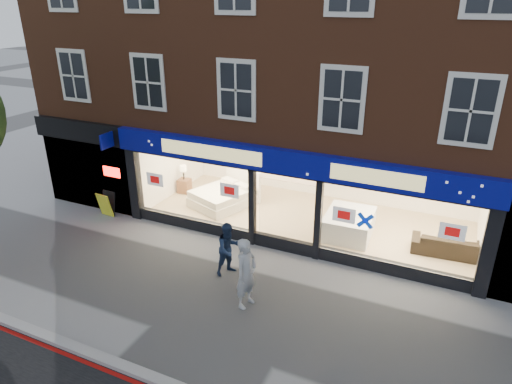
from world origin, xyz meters
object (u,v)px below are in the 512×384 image
Objects in this scene: pedestrian_grey at (246,273)px; display_bed at (225,196)px; pedestrian_blue at (229,249)px; a_board at (107,204)px; sofa at (448,245)px; mattress_stack at (349,224)px.

display_bed is at bearing 45.74° from pedestrian_grey.
pedestrian_grey reaches higher than pedestrian_blue.
a_board is 0.57× the size of pedestrian_blue.
a_board is at bearing 5.99° from sofa.
sofa is at bearing 0.50° from mattress_stack.
pedestrian_blue reaches higher than mattress_stack.
display_bed is 2.97× the size of a_board.
mattress_stack is (4.74, -0.38, 0.02)m from display_bed.
pedestrian_grey is (6.73, -2.55, 0.49)m from a_board.
a_board reaches higher than sofa.
pedestrian_blue reaches higher than display_bed.
sofa is (3.00, 0.03, -0.06)m from mattress_stack.
display_bed is 4.46m from pedestrian_blue.
a_board reaches higher than mattress_stack.
sofa is 2.36× the size of a_board.
a_board is (-11.19, -2.05, 0.04)m from sofa.
a_board is (-8.19, -2.02, -0.02)m from mattress_stack.
pedestrian_blue is at bearing 56.50° from pedestrian_grey.
pedestrian_blue reaches higher than a_board.
mattress_stack is 1.22× the size of pedestrian_blue.
mattress_stack is 8.43m from a_board.
pedestrian_blue is at bearing -10.36° from a_board.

